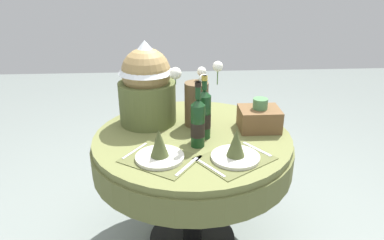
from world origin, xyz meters
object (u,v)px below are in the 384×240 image
at_px(dining_table, 192,155).
at_px(woven_basket_side_right, 259,118).
at_px(wine_bottle_centre, 198,123).
at_px(wine_bottle_left, 204,114).
at_px(gift_tub_back_left, 146,81).
at_px(place_setting_left, 160,151).
at_px(flower_vase, 196,100).
at_px(place_setting_right, 236,151).

relative_size(dining_table, woven_basket_side_right, 4.91).
bearing_deg(dining_table, wine_bottle_centre, -81.27).
bearing_deg(dining_table, woven_basket_side_right, 8.84).
bearing_deg(wine_bottle_left, gift_tub_back_left, 143.31).
xyz_separation_m(place_setting_left, wine_bottle_centre, (0.20, 0.13, 0.09)).
relative_size(flower_vase, woven_basket_side_right, 1.71).
height_order(gift_tub_back_left, woven_basket_side_right, gift_tub_back_left).
distance_m(dining_table, place_setting_right, 0.39).
bearing_deg(woven_basket_side_right, dining_table, -171.16).
bearing_deg(wine_bottle_centre, gift_tub_back_left, 129.26).
xyz_separation_m(place_setting_right, wine_bottle_centre, (-0.17, 0.15, 0.09)).
bearing_deg(woven_basket_side_right, place_setting_left, -150.17).
bearing_deg(place_setting_right, gift_tub_back_left, 132.43).
xyz_separation_m(dining_table, place_setting_right, (0.19, -0.29, 0.17)).
height_order(place_setting_right, wine_bottle_centre, wine_bottle_centre).
distance_m(place_setting_right, flower_vase, 0.47).
bearing_deg(flower_vase, dining_table, -102.82).
bearing_deg(gift_tub_back_left, wine_bottle_left, -36.69).
distance_m(place_setting_left, gift_tub_back_left, 0.52).
distance_m(wine_bottle_centre, gift_tub_back_left, 0.45).
relative_size(wine_bottle_left, woven_basket_side_right, 1.53).
height_order(place_setting_left, wine_bottle_left, wine_bottle_left).
xyz_separation_m(place_setting_right, wine_bottle_left, (-0.13, 0.25, 0.09)).
bearing_deg(gift_tub_back_left, wine_bottle_centre, -50.74).
height_order(flower_vase, wine_bottle_centre, flower_vase).
height_order(place_setting_left, wine_bottle_centre, wine_bottle_centre).
relative_size(place_setting_left, wine_bottle_left, 1.21).
height_order(dining_table, gift_tub_back_left, gift_tub_back_left).
xyz_separation_m(wine_bottle_centre, gift_tub_back_left, (-0.27, 0.34, 0.13)).
height_order(wine_bottle_centre, gift_tub_back_left, gift_tub_back_left).
bearing_deg(wine_bottle_centre, place_setting_right, -41.63).
bearing_deg(wine_bottle_left, flower_vase, 99.55).
height_order(wine_bottle_left, woven_basket_side_right, wine_bottle_left).
height_order(place_setting_right, gift_tub_back_left, gift_tub_back_left).
distance_m(place_setting_left, wine_bottle_left, 0.34).
height_order(dining_table, wine_bottle_left, wine_bottle_left).
relative_size(place_setting_left, woven_basket_side_right, 1.86).
relative_size(place_setting_right, woven_basket_side_right, 1.86).
bearing_deg(flower_vase, wine_bottle_left, -80.45).
bearing_deg(gift_tub_back_left, woven_basket_side_right, -12.65).
distance_m(dining_table, wine_bottle_left, 0.27).
height_order(place_setting_right, woven_basket_side_right, woven_basket_side_right).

